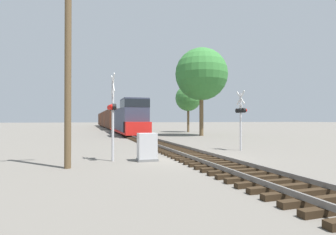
# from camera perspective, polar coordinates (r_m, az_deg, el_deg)

# --- Properties ---
(ground_plane) EXTENTS (400.00, 400.00, 0.00)m
(ground_plane) POSITION_cam_1_polar(r_m,az_deg,el_deg) (13.63, 6.38, -8.90)
(ground_plane) COLOR #666059
(rail_track_bed) EXTENTS (2.60, 160.00, 0.31)m
(rail_track_bed) POSITION_cam_1_polar(r_m,az_deg,el_deg) (13.61, 6.38, -8.34)
(rail_track_bed) COLOR black
(rail_track_bed) RESTS_ON ground
(freight_train) EXTENTS (2.89, 69.37, 4.49)m
(freight_train) POSITION_cam_1_polar(r_m,az_deg,el_deg) (62.63, -12.39, -0.42)
(freight_train) COLOR #33384C
(freight_train) RESTS_ON ground
(crossing_signal_near) EXTENTS (0.37, 1.01, 4.21)m
(crossing_signal_near) POSITION_cam_1_polar(r_m,az_deg,el_deg) (12.90, -12.06, 1.61)
(crossing_signal_near) COLOR #B7B7BC
(crossing_signal_near) RESTS_ON ground
(crossing_signal_far) EXTENTS (0.33, 1.00, 3.89)m
(crossing_signal_far) POSITION_cam_1_polar(r_m,az_deg,el_deg) (17.70, 15.61, 0.85)
(crossing_signal_far) COLOR #B7B7BC
(crossing_signal_far) RESTS_ON ground
(relay_cabinet) EXTENTS (0.98, 0.70, 1.34)m
(relay_cabinet) POSITION_cam_1_polar(r_m,az_deg,el_deg) (12.78, -4.57, -6.48)
(relay_cabinet) COLOR slate
(relay_cabinet) RESTS_ON ground
(utility_pole) EXTENTS (1.80, 0.27, 8.57)m
(utility_pole) POSITION_cam_1_polar(r_m,az_deg,el_deg) (11.76, -20.95, 11.51)
(utility_pole) COLOR brown
(utility_pole) RESTS_ON ground
(tree_far_right) EXTENTS (6.56, 6.56, 11.02)m
(tree_far_right) POSITION_cam_1_polar(r_m,az_deg,el_deg) (33.57, 7.28, 9.29)
(tree_far_right) COLOR brown
(tree_far_right) RESTS_ON ground
(tree_mid_background) EXTENTS (4.18, 4.18, 7.61)m
(tree_mid_background) POSITION_cam_1_polar(r_m,az_deg,el_deg) (42.73, 4.43, 4.18)
(tree_mid_background) COLOR brown
(tree_mid_background) RESTS_ON ground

